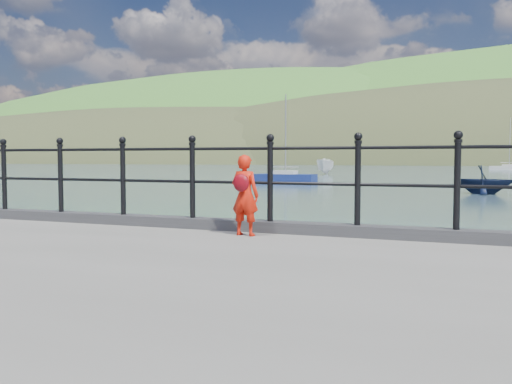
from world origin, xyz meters
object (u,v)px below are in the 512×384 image
at_px(launch_navy, 484,180).
at_px(sailboat_deep, 509,168).
at_px(railing, 230,172).
at_px(sailboat_port, 285,178).
at_px(launch_white, 326,166).
at_px(child, 245,195).

bearing_deg(launch_navy, sailboat_deep, 4.66).
height_order(launch_navy, sailboat_deep, sailboat_deep).
relative_size(railing, launch_navy, 5.82).
bearing_deg(sailboat_port, launch_white, 100.42).
relative_size(child, sailboat_deep, 0.12).
height_order(child, sailboat_deep, sailboat_deep).
bearing_deg(child, launch_white, -70.74).
xyz_separation_m(child, sailboat_port, (-11.73, 36.77, -1.20)).
bearing_deg(launch_navy, sailboat_port, 65.35).
bearing_deg(sailboat_port, child, -67.97).
xyz_separation_m(railing, sailboat_port, (-11.32, 36.32, -1.48)).
relative_size(launch_white, sailboat_port, 0.69).
relative_size(launch_navy, sailboat_deep, 0.34).
xyz_separation_m(child, sailboat_deep, (8.96, 96.00, -1.20)).
relative_size(railing, child, 17.11).
distance_m(child, launch_white, 61.81).
distance_m(launch_white, launch_navy, 37.93).
distance_m(launch_navy, sailboat_port, 18.29).
bearing_deg(sailboat_port, launch_navy, -29.51).
bearing_deg(sailboat_port, sailboat_deep, 75.09).
distance_m(launch_white, sailboat_deep, 42.70).
xyz_separation_m(sailboat_port, sailboat_deep, (20.69, 59.23, 0.00)).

